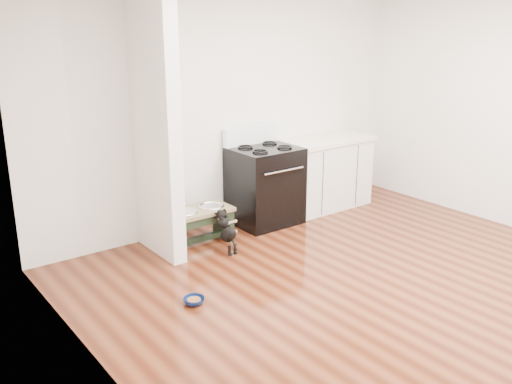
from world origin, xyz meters
TOP-DOWN VIEW (x-y plane):
  - ground at (0.00, 0.00)m, footprint 5.00×5.00m
  - room_shell at (0.00, 0.00)m, footprint 5.00×5.00m
  - partition_wall at (-1.18, 2.10)m, footprint 0.15×0.80m
  - oven_range at (0.25, 2.16)m, footprint 0.76×0.69m
  - cabinet_run at (1.23, 2.18)m, footprint 1.24×0.64m
  - dog_feeder at (-0.75, 2.03)m, footprint 0.73×0.39m
  - puppy at (-0.62, 1.69)m, footprint 0.13×0.38m
  - floor_bowl at (-1.50, 0.91)m, footprint 0.19×0.19m

SIDE VIEW (x-z plane):
  - ground at x=0.00m, z-range 0.00..0.00m
  - floor_bowl at x=-1.50m, z-range 0.00..0.06m
  - puppy at x=-0.62m, z-range 0.02..0.47m
  - dog_feeder at x=-0.75m, z-range 0.08..0.50m
  - cabinet_run at x=1.23m, z-range 0.00..0.91m
  - oven_range at x=0.25m, z-range -0.09..1.05m
  - partition_wall at x=-1.18m, z-range 0.00..2.70m
  - room_shell at x=0.00m, z-range -0.88..4.12m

